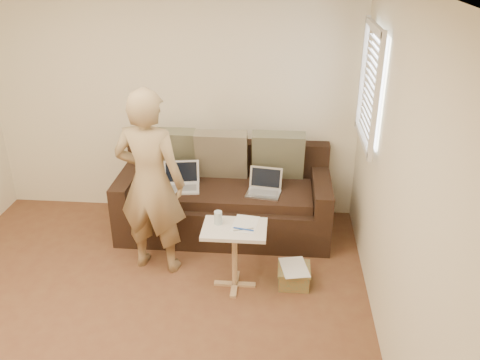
# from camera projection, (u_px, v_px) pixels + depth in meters

# --- Properties ---
(floor) EXTENTS (4.50, 4.50, 0.00)m
(floor) POSITION_uv_depth(u_px,v_px,m) (124.00, 342.00, 3.99)
(floor) COLOR brown
(floor) RESTS_ON ground
(wall_back) EXTENTS (4.00, 0.00, 4.00)m
(wall_back) POSITION_uv_depth(u_px,v_px,m) (173.00, 100.00, 5.45)
(wall_back) COLOR beige
(wall_back) RESTS_ON ground
(wall_right) EXTENTS (0.00, 4.50, 4.50)m
(wall_right) POSITION_uv_depth(u_px,v_px,m) (406.00, 207.00, 3.27)
(wall_right) COLOR beige
(wall_right) RESTS_ON ground
(window_blinds) EXTENTS (0.12, 0.88, 1.08)m
(window_blinds) POSITION_uv_depth(u_px,v_px,m) (371.00, 86.00, 4.45)
(window_blinds) COLOR white
(window_blinds) RESTS_ON wall_right
(sofa) EXTENTS (2.20, 0.95, 0.85)m
(sofa) POSITION_uv_depth(u_px,v_px,m) (225.00, 194.00, 5.35)
(sofa) COLOR black
(sofa) RESTS_ON ground
(pillow_left) EXTENTS (0.55, 0.29, 0.57)m
(pillow_left) POSITION_uv_depth(u_px,v_px,m) (171.00, 152.00, 5.46)
(pillow_left) COLOR #5A5D44
(pillow_left) RESTS_ON sofa
(pillow_mid) EXTENTS (0.55, 0.27, 0.57)m
(pillow_mid) POSITION_uv_depth(u_px,v_px,m) (222.00, 155.00, 5.38)
(pillow_mid) COLOR #787255
(pillow_mid) RESTS_ON sofa
(pillow_right) EXTENTS (0.55, 0.28, 0.57)m
(pillow_right) POSITION_uv_depth(u_px,v_px,m) (278.00, 156.00, 5.37)
(pillow_right) COLOR #5A5D44
(pillow_right) RESTS_ON sofa
(laptop_silver) EXTENTS (0.37, 0.29, 0.22)m
(laptop_silver) POSITION_uv_depth(u_px,v_px,m) (263.00, 194.00, 5.15)
(laptop_silver) COLOR #B7BABC
(laptop_silver) RESTS_ON sofa
(laptop_white) EXTENTS (0.40, 0.32, 0.27)m
(laptop_white) POSITION_uv_depth(u_px,v_px,m) (181.00, 189.00, 5.24)
(laptop_white) COLOR white
(laptop_white) RESTS_ON sofa
(person) EXTENTS (0.70, 0.53, 1.77)m
(person) POSITION_uv_depth(u_px,v_px,m) (150.00, 183.00, 4.55)
(person) COLOR #998853
(person) RESTS_ON ground
(side_table) EXTENTS (0.56, 0.39, 0.61)m
(side_table) POSITION_uv_depth(u_px,v_px,m) (235.00, 257.00, 4.51)
(side_table) COLOR silver
(side_table) RESTS_ON ground
(drinking_glass) EXTENTS (0.07, 0.07, 0.12)m
(drinking_glass) POSITION_uv_depth(u_px,v_px,m) (218.00, 218.00, 4.41)
(drinking_glass) COLOR silver
(drinking_glass) RESTS_ON side_table
(scissors) EXTENTS (0.19, 0.12, 0.02)m
(scissors) POSITION_uv_depth(u_px,v_px,m) (244.00, 229.00, 4.33)
(scissors) COLOR silver
(scissors) RESTS_ON side_table
(paper_on_table) EXTENTS (0.25, 0.33, 0.00)m
(paper_on_table) POSITION_uv_depth(u_px,v_px,m) (245.00, 224.00, 4.43)
(paper_on_table) COLOR white
(paper_on_table) RESTS_ON side_table
(striped_box) EXTENTS (0.29, 0.29, 0.18)m
(striped_box) POSITION_uv_depth(u_px,v_px,m) (294.00, 276.00, 4.62)
(striped_box) COLOR orange
(striped_box) RESTS_ON ground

